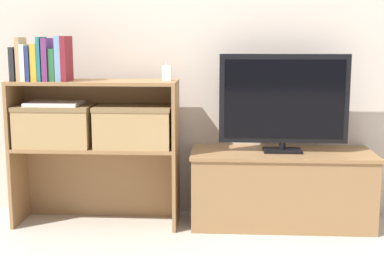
# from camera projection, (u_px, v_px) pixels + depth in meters

# --- Properties ---
(ground_plane) EXTENTS (16.00, 16.00, 0.00)m
(ground_plane) POSITION_uv_depth(u_px,v_px,m) (190.00, 233.00, 3.04)
(ground_plane) COLOR #BCB2A3
(wall_back) EXTENTS (10.00, 0.05, 2.40)m
(wall_back) POSITION_uv_depth(u_px,v_px,m) (195.00, 21.00, 3.26)
(wall_back) COLOR beige
(wall_back) RESTS_ON ground_plane
(tv_stand) EXTENTS (1.07, 0.41, 0.44)m
(tv_stand) POSITION_uv_depth(u_px,v_px,m) (281.00, 188.00, 3.16)
(tv_stand) COLOR olive
(tv_stand) RESTS_ON ground_plane
(tv) EXTENTS (0.74, 0.14, 0.57)m
(tv) POSITION_uv_depth(u_px,v_px,m) (284.00, 101.00, 3.08)
(tv) COLOR black
(tv) RESTS_ON tv_stand
(bookshelf_lower_tier) EXTENTS (0.97, 0.30, 0.47)m
(bookshelf_lower_tier) POSITION_uv_depth(u_px,v_px,m) (99.00, 172.00, 3.23)
(bookshelf_lower_tier) COLOR olive
(bookshelf_lower_tier) RESTS_ON ground_plane
(bookshelf_upper_tier) EXTENTS (0.97, 0.30, 0.38)m
(bookshelf_upper_tier) POSITION_uv_depth(u_px,v_px,m) (97.00, 102.00, 3.16)
(bookshelf_upper_tier) COLOR olive
(bookshelf_upper_tier) RESTS_ON bookshelf_lower_tier
(book_charcoal) EXTENTS (0.03, 0.13, 0.19)m
(book_charcoal) POSITION_uv_depth(u_px,v_px,m) (15.00, 64.00, 3.04)
(book_charcoal) COLOR #232328
(book_charcoal) RESTS_ON bookshelf_upper_tier
(book_tan) EXTENTS (0.03, 0.12, 0.25)m
(book_tan) POSITION_uv_depth(u_px,v_px,m) (21.00, 59.00, 3.03)
(book_tan) COLOR tan
(book_tan) RESTS_ON bookshelf_upper_tier
(book_ivory) EXTENTS (0.03, 0.14, 0.21)m
(book_ivory) POSITION_uv_depth(u_px,v_px,m) (26.00, 63.00, 3.04)
(book_ivory) COLOR silver
(book_ivory) RESTS_ON bookshelf_upper_tier
(book_navy) EXTENTS (0.02, 0.15, 0.20)m
(book_navy) POSITION_uv_depth(u_px,v_px,m) (31.00, 63.00, 3.04)
(book_navy) COLOR navy
(book_navy) RESTS_ON bookshelf_upper_tier
(book_mustard) EXTENTS (0.04, 0.14, 0.21)m
(book_mustard) POSITION_uv_depth(u_px,v_px,m) (37.00, 62.00, 3.03)
(book_mustard) COLOR gold
(book_mustard) RESTS_ON bookshelf_upper_tier
(book_teal) EXTENTS (0.02, 0.14, 0.25)m
(book_teal) POSITION_uv_depth(u_px,v_px,m) (42.00, 59.00, 3.03)
(book_teal) COLOR #1E7075
(book_teal) RESTS_ON bookshelf_upper_tier
(book_plum) EXTENTS (0.03, 0.14, 0.24)m
(book_plum) POSITION_uv_depth(u_px,v_px,m) (48.00, 60.00, 3.03)
(book_plum) COLOR #6B2D66
(book_plum) RESTS_ON bookshelf_upper_tier
(book_forest) EXTENTS (0.03, 0.12, 0.18)m
(book_forest) POSITION_uv_depth(u_px,v_px,m) (54.00, 65.00, 3.03)
(book_forest) COLOR #286638
(book_forest) RESTS_ON bookshelf_upper_tier
(book_skyblue) EXTENTS (0.03, 0.13, 0.25)m
(book_skyblue) POSITION_uv_depth(u_px,v_px,m) (61.00, 59.00, 3.02)
(book_skyblue) COLOR #709ECC
(book_skyblue) RESTS_ON bookshelf_upper_tier
(book_maroon) EXTENTS (0.03, 0.16, 0.25)m
(book_maroon) POSITION_uv_depth(u_px,v_px,m) (67.00, 59.00, 3.02)
(book_maroon) COLOR maroon
(book_maroon) RESTS_ON bookshelf_upper_tier
(baby_monitor) EXTENTS (0.05, 0.04, 0.12)m
(baby_monitor) POSITION_uv_depth(u_px,v_px,m) (167.00, 73.00, 3.05)
(baby_monitor) COLOR white
(baby_monitor) RESTS_ON bookshelf_upper_tier
(storage_basket_left) EXTENTS (0.44, 0.27, 0.24)m
(storage_basket_left) POSITION_uv_depth(u_px,v_px,m) (55.00, 124.00, 3.12)
(storage_basket_left) COLOR tan
(storage_basket_left) RESTS_ON bookshelf_lower_tier
(storage_basket_right) EXTENTS (0.44, 0.27, 0.24)m
(storage_basket_right) POSITION_uv_depth(u_px,v_px,m) (134.00, 124.00, 3.09)
(storage_basket_right) COLOR tan
(storage_basket_right) RESTS_ON bookshelf_lower_tier
(laptop) EXTENTS (0.31, 0.23, 0.02)m
(laptop) POSITION_uv_depth(u_px,v_px,m) (55.00, 103.00, 3.10)
(laptop) COLOR white
(laptop) RESTS_ON storage_basket_left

